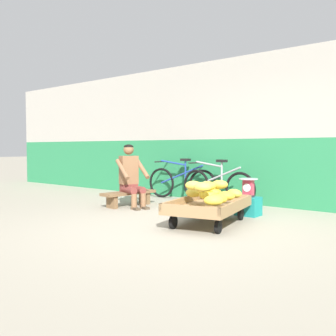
{
  "coord_description": "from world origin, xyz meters",
  "views": [
    {
      "loc": [
        3.1,
        -3.89,
        1.08
      ],
      "look_at": [
        -0.8,
        0.94,
        0.75
      ],
      "focal_mm": 40.96,
      "sensor_mm": 36.0,
      "label": 1
    }
  ],
  "objects": [
    {
      "name": "ground_plane",
      "position": [
        0.0,
        0.0,
        0.0
      ],
      "size": [
        80.0,
        80.0,
        0.0
      ],
      "primitive_type": "plane",
      "color": "gray"
    },
    {
      "name": "bicycle_near_left",
      "position": [
        -1.71,
        2.5,
        0.35
      ],
      "size": [
        1.66,
        0.48,
        0.86
      ],
      "color": "black",
      "rests_on": "ground"
    },
    {
      "name": "bicycle_far_left",
      "position": [
        -0.76,
        2.39,
        0.35
      ],
      "size": [
        1.66,
        0.48,
        0.86
      ],
      "color": "black",
      "rests_on": "ground"
    },
    {
      "name": "low_bench",
      "position": [
        -1.9,
        1.13,
        0.2
      ],
      "size": [
        0.42,
        1.13,
        0.27
      ],
      "color": "brown",
      "rests_on": "ground"
    },
    {
      "name": "banana_pile",
      "position": [
        0.23,
        0.62,
        0.47
      ],
      "size": [
        1.07,
        1.27,
        0.26
      ],
      "color": "yellow",
      "rests_on": "banana_cart"
    },
    {
      "name": "vendor_seated",
      "position": [
        -1.81,
        1.1,
        0.57
      ],
      "size": [
        0.73,
        0.61,
        1.14
      ],
      "color": "brown",
      "rests_on": "ground"
    },
    {
      "name": "weighing_scale",
      "position": [
        0.29,
        1.61,
        0.45
      ],
      "size": [
        0.3,
        0.3,
        0.29
      ],
      "color": "#28282D",
      "rests_on": "plastic_crate"
    },
    {
      "name": "plastic_crate",
      "position": [
        0.29,
        1.61,
        0.15
      ],
      "size": [
        0.36,
        0.28,
        0.3
      ],
      "color": "#19847F",
      "rests_on": "ground"
    },
    {
      "name": "back_wall",
      "position": [
        0.0,
        2.87,
        1.41
      ],
      "size": [
        16.0,
        0.3,
        2.83
      ],
      "color": "#287F4C",
      "rests_on": "ground"
    },
    {
      "name": "banana_cart",
      "position": [
        0.18,
        0.64,
        0.24
      ],
      "size": [
        1.13,
        1.59,
        0.36
      ],
      "color": "#99754C",
      "rests_on": "ground"
    }
  ]
}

